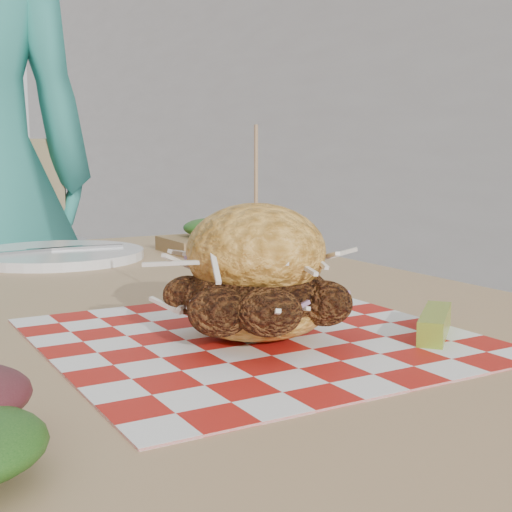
% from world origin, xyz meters
% --- Properties ---
extents(patio_table, '(0.80, 1.20, 0.75)m').
position_xyz_m(patio_table, '(0.03, -0.29, 0.67)').
color(patio_table, tan).
rests_on(patio_table, ground).
extents(patio_chair, '(0.54, 0.54, 0.95)m').
position_xyz_m(patio_chair, '(0.06, 0.73, 0.55)').
color(patio_chair, tan).
rests_on(patio_chair, ground).
extents(paper_liner, '(0.36, 0.36, 0.00)m').
position_xyz_m(paper_liner, '(0.06, -0.49, 0.75)').
color(paper_liner, '#B51912').
rests_on(paper_liner, patio_table).
extents(sandwich, '(0.17, 0.17, 0.19)m').
position_xyz_m(sandwich, '(0.06, -0.49, 0.80)').
color(sandwich, gold).
rests_on(sandwich, paper_liner).
extents(pickle_spear, '(0.09, 0.08, 0.02)m').
position_xyz_m(pickle_spear, '(0.20, -0.57, 0.76)').
color(pickle_spear, olive).
rests_on(pickle_spear, paper_liner).
extents(place_setting, '(0.27, 0.27, 0.02)m').
position_xyz_m(place_setting, '(0.03, 0.08, 0.76)').
color(place_setting, white).
rests_on(place_setting, patio_table).
extents(kraft_tray, '(0.15, 0.12, 0.06)m').
position_xyz_m(kraft_tray, '(0.28, 0.05, 0.77)').
color(kraft_tray, olive).
rests_on(kraft_tray, patio_table).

